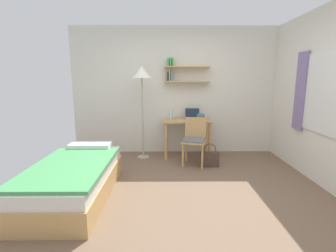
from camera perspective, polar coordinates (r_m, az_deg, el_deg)
ground_plane at (r=3.47m, az=4.04°, el=-15.57°), size 5.28×5.28×0.00m
wall_back at (r=5.13m, az=2.49°, el=8.22°), size 4.40×0.27×2.60m
bed at (r=3.54m, az=-20.96°, el=-11.46°), size 0.93×1.86×0.54m
desk at (r=4.91m, az=4.46°, el=-0.35°), size 0.94×0.52×0.75m
desk_chair at (r=4.46m, az=6.25°, el=-2.92°), size 0.50×0.50×0.85m
standing_lamp at (r=4.70m, az=-6.16°, el=11.17°), size 0.38×0.38×1.79m
laptop at (r=4.97m, az=5.75°, el=2.26°), size 0.30×0.23×0.22m
water_bottle at (r=4.89m, az=0.72°, el=2.95°), size 0.06×0.06×0.24m
book_stack at (r=4.88m, az=7.76°, el=2.10°), size 0.18×0.22×0.12m
handbag at (r=4.47m, az=9.72°, el=-7.55°), size 0.32×0.13×0.42m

